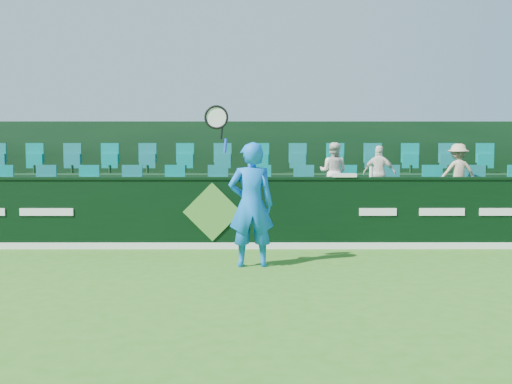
{
  "coord_description": "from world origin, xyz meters",
  "views": [
    {
      "loc": [
        0.79,
        -6.7,
        1.81
      ],
      "look_at": [
        0.82,
        2.8,
        1.15
      ],
      "focal_mm": 40.0,
      "sensor_mm": 36.0,
      "label": 1
    }
  ],
  "objects_px": {
    "spectator_right": "(458,172)",
    "towel": "(344,175)",
    "drinks_bottle": "(371,172)",
    "tennis_player": "(251,204)",
    "spectator_middle": "(379,173)",
    "spectator_left": "(333,172)"
  },
  "relations": [
    {
      "from": "spectator_right",
      "to": "towel",
      "type": "height_order",
      "value": "spectator_right"
    },
    {
      "from": "drinks_bottle",
      "to": "tennis_player",
      "type": "bearing_deg",
      "value": -142.52
    },
    {
      "from": "spectator_middle",
      "to": "towel",
      "type": "height_order",
      "value": "spectator_middle"
    },
    {
      "from": "spectator_middle",
      "to": "spectator_right",
      "type": "height_order",
      "value": "spectator_right"
    },
    {
      "from": "tennis_player",
      "to": "spectator_middle",
      "type": "distance_m",
      "value": 3.91
    },
    {
      "from": "spectator_middle",
      "to": "drinks_bottle",
      "type": "relative_size",
      "value": 5.79
    },
    {
      "from": "spectator_right",
      "to": "towel",
      "type": "relative_size",
      "value": 2.78
    },
    {
      "from": "spectator_right",
      "to": "spectator_left",
      "type": "bearing_deg",
      "value": -1.59
    },
    {
      "from": "spectator_right",
      "to": "towel",
      "type": "distance_m",
      "value": 2.78
    },
    {
      "from": "spectator_left",
      "to": "towel",
      "type": "relative_size",
      "value": 2.84
    },
    {
      "from": "spectator_left",
      "to": "spectator_right",
      "type": "height_order",
      "value": "spectator_left"
    },
    {
      "from": "spectator_right",
      "to": "drinks_bottle",
      "type": "bearing_deg",
      "value": 27.19
    },
    {
      "from": "spectator_middle",
      "to": "towel",
      "type": "distance_m",
      "value": 1.44
    },
    {
      "from": "spectator_middle",
      "to": "towel",
      "type": "xyz_separation_m",
      "value": [
        -0.9,
        -1.12,
        0.01
      ]
    },
    {
      "from": "drinks_bottle",
      "to": "spectator_middle",
      "type": "bearing_deg",
      "value": 70.23
    },
    {
      "from": "spectator_left",
      "to": "spectator_middle",
      "type": "relative_size",
      "value": 1.06
    },
    {
      "from": "towel",
      "to": "drinks_bottle",
      "type": "distance_m",
      "value": 0.51
    },
    {
      "from": "drinks_bottle",
      "to": "spectator_right",
      "type": "bearing_deg",
      "value": 28.78
    },
    {
      "from": "tennis_player",
      "to": "towel",
      "type": "distance_m",
      "value": 2.49
    },
    {
      "from": "spectator_middle",
      "to": "spectator_right",
      "type": "distance_m",
      "value": 1.64
    },
    {
      "from": "spectator_left",
      "to": "drinks_bottle",
      "type": "relative_size",
      "value": 6.11
    },
    {
      "from": "spectator_left",
      "to": "towel",
      "type": "distance_m",
      "value": 1.12
    }
  ]
}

